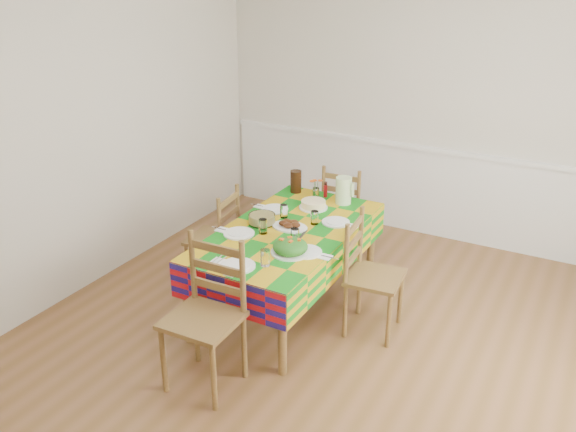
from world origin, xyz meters
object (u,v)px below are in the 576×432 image
object	(u,v)px
chair_left	(216,239)
meat_platter	(290,225)
chair_near	(206,316)
chair_far	(345,210)
tea_pitcher	(296,181)
chair_right	(370,276)
green_pitcher	(344,190)
dining_table	(288,238)

from	to	relation	value
chair_left	meat_platter	bearing A→B (deg)	84.94
chair_near	chair_far	distance (m)	2.19
tea_pitcher	chair_right	size ratio (longest dim) A/B	0.22
chair_near	chair_right	size ratio (longest dim) A/B	1.10
tea_pitcher	meat_platter	bearing A→B (deg)	-65.41
green_pitcher	chair_far	size ratio (longest dim) A/B	0.26
dining_table	tea_pitcher	distance (m)	0.83
green_pitcher	tea_pitcher	size ratio (longest dim) A/B	1.17
meat_platter	chair_far	size ratio (longest dim) A/B	0.33
dining_table	chair_left	distance (m)	0.71
meat_platter	tea_pitcher	distance (m)	0.78
dining_table	chair_left	xyz separation A→B (m)	(-0.69, 0.01, -0.17)
green_pitcher	chair_right	size ratio (longest dim) A/B	0.25
meat_platter	chair_near	distance (m)	1.14
chair_left	chair_far	bearing A→B (deg)	139.92
meat_platter	chair_left	world-z (taller)	chair_left
meat_platter	chair_right	size ratio (longest dim) A/B	0.32
dining_table	green_pitcher	bearing A→B (deg)	77.74
chair_far	chair_left	bearing A→B (deg)	53.53
chair_near	chair_far	size ratio (longest dim) A/B	1.14
dining_table	green_pitcher	size ratio (longest dim) A/B	7.48
green_pitcher	chair_left	distance (m)	1.15
chair_far	green_pitcher	bearing A→B (deg)	107.00
green_pitcher	tea_pitcher	xyz separation A→B (m)	(-0.48, 0.04, -0.02)
meat_platter	dining_table	bearing A→B (deg)	-82.25
meat_platter	chair_near	bearing A→B (deg)	-89.82
chair_far	meat_platter	bearing A→B (deg)	85.68
chair_near	green_pitcher	bearing A→B (deg)	83.62
meat_platter	chair_near	size ratio (longest dim) A/B	0.29
green_pitcher	meat_platter	bearing A→B (deg)	-103.27
meat_platter	chair_left	size ratio (longest dim) A/B	0.33
tea_pitcher	chair_far	size ratio (longest dim) A/B	0.22
chair_near	chair_right	world-z (taller)	chair_near
green_pitcher	chair_right	world-z (taller)	chair_right
tea_pitcher	chair_far	world-z (taller)	chair_far
chair_near	chair_right	distance (m)	1.29
dining_table	chair_right	xyz separation A→B (m)	(0.69, -0.00, -0.15)
tea_pitcher	dining_table	bearing A→B (deg)	-66.13
tea_pitcher	chair_near	world-z (taller)	chair_near
dining_table	green_pitcher	distance (m)	0.74
dining_table	chair_far	bearing A→B (deg)	89.85
dining_table	chair_far	size ratio (longest dim) A/B	1.96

